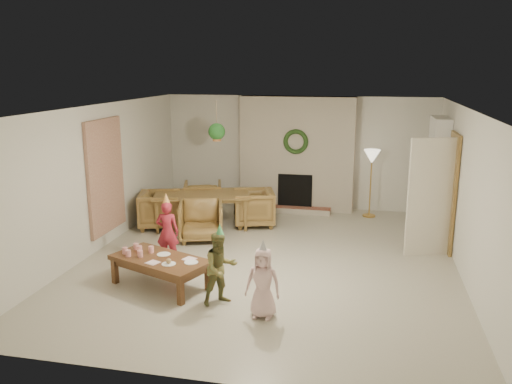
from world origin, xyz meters
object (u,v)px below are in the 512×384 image
(dining_table, at_px, (202,210))
(child_red, at_px, (168,232))
(child_pink, at_px, (263,283))
(dining_chair_left, at_px, (160,210))
(dining_chair_far, at_px, (203,199))
(dining_chair_right, at_px, (254,208))
(coffee_table_top, at_px, (160,260))
(dining_chair_near, at_px, (201,221))
(child_plaid, at_px, (220,268))

(dining_table, xyz_separation_m, child_red, (0.06, -1.99, 0.18))
(child_pink, bearing_deg, dining_chair_left, 131.75)
(dining_chair_left, bearing_deg, dining_chair_far, -45.00)
(dining_chair_far, xyz_separation_m, dining_chair_right, (1.22, -0.50, 0.00))
(coffee_table_top, height_order, child_pink, child_pink)
(dining_table, xyz_separation_m, coffee_table_top, (0.32, -2.93, 0.08))
(dining_chair_near, bearing_deg, dining_chair_right, 38.66)
(child_red, height_order, child_plaid, child_red)
(dining_chair_near, distance_m, child_red, 1.22)
(dining_chair_far, xyz_separation_m, dining_chair_left, (-0.56, -1.03, 0.00))
(dining_table, xyz_separation_m, dining_chair_near, (0.24, -0.79, 0.03))
(dining_chair_left, height_order, child_plaid, child_plaid)
(dining_chair_left, xyz_separation_m, coffee_table_top, (1.11, -2.70, 0.04))
(child_red, xyz_separation_m, child_pink, (1.89, -1.55, -0.05))
(dining_chair_right, xyz_separation_m, child_plaid, (0.33, -3.58, 0.14))
(dining_chair_far, relative_size, coffee_table_top, 0.56)
(dining_chair_right, relative_size, child_pink, 0.87)
(child_red, bearing_deg, dining_chair_left, -68.88)
(dining_table, relative_size, dining_chair_left, 2.34)
(dining_table, distance_m, dining_chair_near, 0.83)
(child_red, relative_size, child_pink, 1.11)
(dining_chair_near, distance_m, coffee_table_top, 2.14)
(child_red, bearing_deg, child_plaid, 129.41)
(dining_chair_far, bearing_deg, dining_table, 90.00)
(dining_chair_far, bearing_deg, child_pink, 100.22)
(dining_chair_left, distance_m, child_pink, 4.30)
(dining_chair_near, height_order, dining_chair_far, same)
(dining_chair_near, relative_size, child_red, 0.78)
(dining_chair_far, height_order, child_pink, child_pink)
(dining_chair_far, height_order, coffee_table_top, dining_chair_far)
(coffee_table_top, bearing_deg, dining_chair_near, 114.23)
(coffee_table_top, distance_m, child_plaid, 1.07)
(child_pink, bearing_deg, child_plaid, 159.74)
(dining_chair_left, distance_m, dining_chair_right, 1.86)
(dining_chair_right, distance_m, child_red, 2.47)
(dining_chair_near, height_order, child_plaid, child_plaid)
(coffee_table_top, bearing_deg, dining_chair_far, 120.47)
(child_red, bearing_deg, dining_table, -93.04)
(dining_table, height_order, dining_chair_far, dining_chair_far)
(child_plaid, bearing_deg, dining_chair_far, 69.52)
(child_red, relative_size, child_plaid, 1.02)
(child_pink, bearing_deg, dining_table, 120.93)
(child_red, bearing_deg, child_pink, 135.77)
(dining_chair_far, bearing_deg, dining_chair_left, 45.00)
(dining_chair_left, bearing_deg, dining_chair_near, -135.00)
(dining_table, xyz_separation_m, child_plaid, (1.32, -3.28, 0.17))
(dining_chair_far, relative_size, dining_chair_right, 1.00)
(dining_chair_right, distance_m, child_pink, 3.96)
(child_red, xyz_separation_m, child_plaid, (1.26, -1.29, -0.01))
(dining_chair_near, height_order, dining_chair_right, same)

